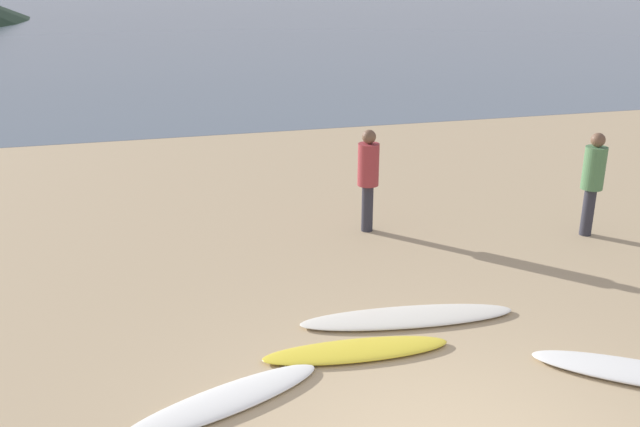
{
  "coord_description": "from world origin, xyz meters",
  "views": [
    {
      "loc": [
        -2.26,
        -4.3,
        4.05
      ],
      "look_at": [
        0.17,
        4.87,
        0.6
      ],
      "focal_mm": 38.65,
      "sensor_mm": 36.0,
      "label": 1
    }
  ],
  "objects_px": {
    "surfboard_2": "(356,350)",
    "surfboard_4": "(640,373)",
    "surfboard_3": "(408,317)",
    "surfboard_1": "(224,401)",
    "person_0": "(368,172)",
    "person_1": "(593,176)"
  },
  "relations": [
    {
      "from": "surfboard_1",
      "to": "surfboard_4",
      "type": "xyz_separation_m",
      "value": [
        4.24,
        -0.63,
        0.01
      ]
    },
    {
      "from": "surfboard_4",
      "to": "person_0",
      "type": "relative_size",
      "value": 1.31
    },
    {
      "from": "surfboard_3",
      "to": "person_1",
      "type": "distance_m",
      "value": 4.31
    },
    {
      "from": "surfboard_3",
      "to": "person_0",
      "type": "bearing_deg",
      "value": 87.19
    },
    {
      "from": "surfboard_2",
      "to": "surfboard_3",
      "type": "bearing_deg",
      "value": 38.46
    },
    {
      "from": "surfboard_3",
      "to": "person_0",
      "type": "height_order",
      "value": "person_0"
    },
    {
      "from": "surfboard_1",
      "to": "person_1",
      "type": "xyz_separation_m",
      "value": [
        6.12,
        3.02,
        0.93
      ]
    },
    {
      "from": "person_1",
      "to": "surfboard_4",
      "type": "bearing_deg",
      "value": 59.05
    },
    {
      "from": "surfboard_3",
      "to": "person_1",
      "type": "relative_size",
      "value": 1.6
    },
    {
      "from": "surfboard_2",
      "to": "surfboard_3",
      "type": "relative_size",
      "value": 0.8
    },
    {
      "from": "surfboard_2",
      "to": "surfboard_4",
      "type": "height_order",
      "value": "surfboard_4"
    },
    {
      "from": "person_0",
      "to": "surfboard_2",
      "type": "bearing_deg",
      "value": 14.52
    },
    {
      "from": "surfboard_1",
      "to": "surfboard_2",
      "type": "height_order",
      "value": "same"
    },
    {
      "from": "surfboard_1",
      "to": "surfboard_2",
      "type": "xyz_separation_m",
      "value": [
        1.53,
        0.55,
        0.0
      ]
    },
    {
      "from": "surfboard_2",
      "to": "surfboard_3",
      "type": "distance_m",
      "value": 1.01
    },
    {
      "from": "surfboard_1",
      "to": "person_0",
      "type": "relative_size",
      "value": 1.28
    },
    {
      "from": "surfboard_2",
      "to": "person_1",
      "type": "distance_m",
      "value": 5.3
    },
    {
      "from": "surfboard_4",
      "to": "person_1",
      "type": "height_order",
      "value": "person_1"
    },
    {
      "from": "surfboard_1",
      "to": "surfboard_2",
      "type": "bearing_deg",
      "value": -0.61
    },
    {
      "from": "person_0",
      "to": "person_1",
      "type": "distance_m",
      "value": 3.46
    },
    {
      "from": "surfboard_2",
      "to": "person_1",
      "type": "height_order",
      "value": "person_1"
    },
    {
      "from": "surfboard_2",
      "to": "surfboard_4",
      "type": "bearing_deg",
      "value": -19.63
    }
  ]
}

